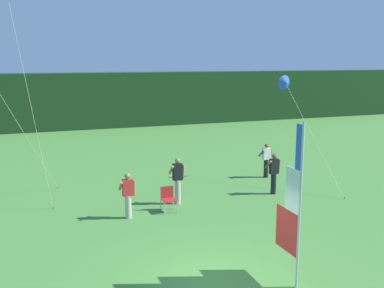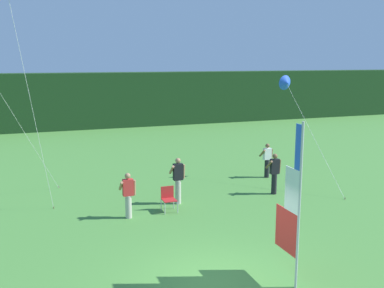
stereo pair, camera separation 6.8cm
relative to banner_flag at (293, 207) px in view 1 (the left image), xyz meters
The scene contains 9 objects.
ground_plane 2.68m from the banner_flag, 163.74° to the left, with size 120.00×120.00×0.00m, color #478438.
distant_treeline 27.58m from the banner_flag, 93.67° to the left, with size 80.00×2.40×4.39m, color #193819.
banner_flag is the anchor object (origin of this frame).
person_near_banner 6.83m from the banner_flag, 95.85° to the left, with size 0.55×0.48×1.79m.
person_mid_field 10.06m from the banner_flag, 63.88° to the left, with size 0.55×0.48×1.61m.
person_far_left 7.48m from the banner_flag, 62.74° to the left, with size 0.55×0.48×1.68m.
person_far_right 6.56m from the banner_flag, 115.60° to the left, with size 0.55×0.48×1.61m.
folding_chair 6.36m from the banner_flag, 101.85° to the left, with size 0.51×0.51×0.89m.
kite_blue_delta_0 10.46m from the banner_flag, 59.53° to the left, with size 0.87×4.03×4.73m.
Camera 1 is at (-4.01, -9.23, 5.42)m, focal length 41.50 mm.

